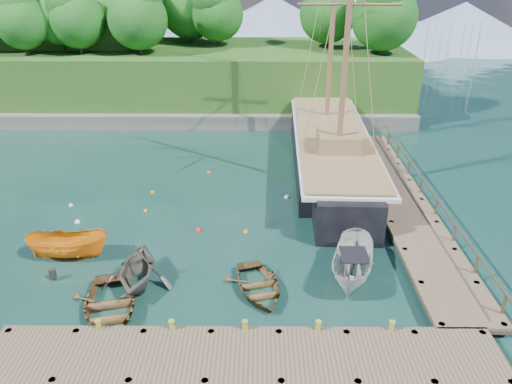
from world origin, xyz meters
TOP-DOWN VIEW (x-y plane):
  - ground at (0.00, 0.00)m, footprint 160.00×160.00m
  - dock_near at (2.00, -6.50)m, footprint 20.00×3.20m
  - dock_east at (11.50, 7.00)m, footprint 3.20×24.00m
  - bollard_0 at (-4.00, -5.10)m, footprint 0.26×0.26m
  - bollard_1 at (-1.00, -5.10)m, footprint 0.26×0.26m
  - bollard_2 at (2.00, -5.10)m, footprint 0.26×0.26m
  - bollard_3 at (5.00, -5.10)m, footprint 0.26×0.26m
  - bollard_4 at (8.00, -5.10)m, footprint 0.26×0.26m
  - rowboat_0 at (-4.10, -3.38)m, footprint 4.53×5.50m
  - rowboat_1 at (-3.29, -1.16)m, footprint 3.58×4.11m
  - rowboat_2 at (2.55, -1.76)m, footprint 3.94×4.72m
  - motorboat_orange at (-7.44, 1.13)m, footprint 4.34×1.65m
  - cabin_boat_white at (7.17, -0.72)m, footprint 3.21×5.37m
  - schooner at (7.88, 13.59)m, footprint 6.03×29.09m
  - mooring_buoy_0 at (-8.29, 4.92)m, footprint 0.33×0.33m
  - mooring_buoy_1 at (-4.50, 6.35)m, footprint 0.28×0.28m
  - mooring_buoy_2 at (-0.93, 3.97)m, footprint 0.34×0.34m
  - mooring_buoy_3 at (4.40, 8.35)m, footprint 0.34×0.34m
  - mooring_buoy_4 at (-4.58, 9.03)m, footprint 0.31×0.31m
  - mooring_buoy_5 at (-1.11, 12.37)m, footprint 0.28×0.28m
  - mooring_buoy_6 at (-9.42, 7.10)m, footprint 0.29×0.29m
  - mooring_buoy_7 at (1.80, 3.79)m, footprint 0.34×0.34m
  - headland at (-12.88, 31.36)m, footprint 51.00×19.31m
  - distant_ridge at (4.30, 70.00)m, footprint 117.00×40.00m

SIDE VIEW (x-z plane):
  - ground at x=0.00m, z-range 0.00..0.00m
  - bollard_0 at x=-4.00m, z-range -0.23..0.23m
  - bollard_1 at x=-1.00m, z-range -0.23..0.23m
  - bollard_2 at x=2.00m, z-range -0.23..0.23m
  - bollard_3 at x=5.00m, z-range -0.23..0.23m
  - bollard_4 at x=8.00m, z-range -0.23..0.23m
  - rowboat_0 at x=-4.10m, z-range -0.50..0.50m
  - rowboat_1 at x=-3.29m, z-range -1.06..1.06m
  - rowboat_2 at x=2.55m, z-range -0.42..0.42m
  - motorboat_orange at x=-7.44m, z-range -0.84..0.84m
  - cabin_boat_white at x=7.17m, z-range -0.97..0.97m
  - mooring_buoy_0 at x=-8.29m, z-range -0.17..0.17m
  - mooring_buoy_1 at x=-4.50m, z-range -0.14..0.14m
  - mooring_buoy_2 at x=-0.93m, z-range -0.17..0.17m
  - mooring_buoy_3 at x=4.40m, z-range -0.17..0.17m
  - mooring_buoy_4 at x=-4.58m, z-range -0.16..0.16m
  - mooring_buoy_5 at x=-1.11m, z-range -0.14..0.14m
  - mooring_buoy_6 at x=-9.42m, z-range -0.15..0.15m
  - mooring_buoy_7 at x=1.80m, z-range -0.17..0.17m
  - dock_near at x=2.00m, z-range -0.12..0.98m
  - dock_east at x=11.50m, z-range -0.12..0.98m
  - schooner at x=7.88m, z-range -9.60..12.00m
  - distant_ridge at x=4.30m, z-range -0.65..9.35m
  - headland at x=-12.88m, z-range -0.91..11.99m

